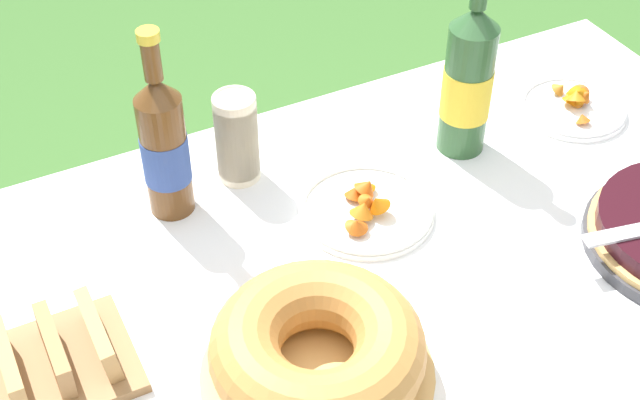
% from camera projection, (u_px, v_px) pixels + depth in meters
% --- Properties ---
extents(garden_table, '(1.61, 1.07, 0.72)m').
position_uv_depth(garden_table, '(384.00, 349.00, 1.33)').
color(garden_table, brown).
rests_on(garden_table, ground_plane).
extents(tablecloth, '(1.62, 1.08, 0.10)m').
position_uv_depth(tablecloth, '(385.00, 326.00, 1.29)').
color(tablecloth, white).
rests_on(tablecloth, garden_table).
extents(bundt_cake, '(0.32, 0.32, 0.10)m').
position_uv_depth(bundt_cake, '(317.00, 350.00, 1.18)').
color(bundt_cake, tan).
rests_on(bundt_cake, tablecloth).
extents(cup_stack, '(0.07, 0.07, 0.16)m').
position_uv_depth(cup_stack, '(237.00, 138.00, 1.47)').
color(cup_stack, beige).
rests_on(cup_stack, tablecloth).
extents(cider_bottle_green, '(0.09, 0.09, 0.36)m').
position_uv_depth(cider_bottle_green, '(468.00, 81.00, 1.49)').
color(cider_bottle_green, '#2D562D').
rests_on(cider_bottle_green, tablecloth).
extents(cider_bottle_amber, '(0.08, 0.08, 0.33)m').
position_uv_depth(cider_bottle_amber, '(164.00, 146.00, 1.38)').
color(cider_bottle_amber, brown).
rests_on(cider_bottle_amber, tablecloth).
extents(snack_plate_near, '(0.20, 0.20, 0.06)m').
position_uv_depth(snack_plate_near, '(574.00, 105.00, 1.66)').
color(snack_plate_near, white).
rests_on(snack_plate_near, tablecloth).
extents(snack_plate_left, '(0.22, 0.22, 0.06)m').
position_uv_depth(snack_plate_left, '(366.00, 209.00, 1.44)').
color(snack_plate_left, white).
rests_on(snack_plate_left, tablecloth).
extents(bread_board, '(0.26, 0.18, 0.07)m').
position_uv_depth(bread_board, '(35.00, 367.00, 1.19)').
color(bread_board, olive).
rests_on(bread_board, tablecloth).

